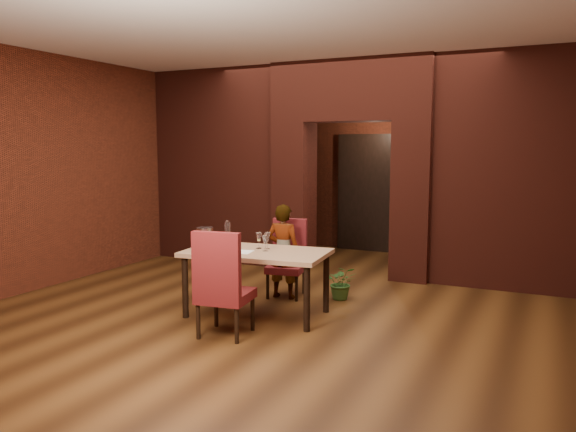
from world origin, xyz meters
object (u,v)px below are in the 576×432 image
object	(u,v)px
chair_near	(225,282)
wine_glass_a	(259,241)
water_bottle	(228,233)
person_seated	(283,251)
dining_table	(257,283)
potted_plant	(342,282)
wine_glass_b	(267,241)
wine_bucket	(205,238)
wine_glass_c	(265,243)
chair_far	(286,259)

from	to	relation	value
chair_near	wine_glass_a	xyz separation A→B (m)	(-0.08, 0.88, 0.29)
water_bottle	wine_glass_a	bearing A→B (deg)	-5.75
person_seated	wine_glass_a	xyz separation A→B (m)	(0.01, -0.67, 0.24)
dining_table	person_seated	distance (m)	0.83
person_seated	potted_plant	distance (m)	0.84
wine_glass_b	wine_bucket	distance (m)	0.73
person_seated	wine_glass_c	world-z (taller)	person_seated
potted_plant	chair_near	bearing A→B (deg)	-108.68
chair_near	potted_plant	xyz separation A→B (m)	(0.61, 1.79, -0.33)
wine_glass_a	wine_bucket	distance (m)	0.63
person_seated	wine_bucket	world-z (taller)	person_seated
dining_table	wine_glass_b	bearing A→B (deg)	60.73
dining_table	water_bottle	bearing A→B (deg)	154.43
dining_table	chair_near	size ratio (longest dim) A/B	1.45
wine_glass_b	wine_glass_c	world-z (taller)	wine_glass_b
person_seated	wine_glass_c	distance (m)	0.84
wine_glass_a	wine_glass_c	xyz separation A→B (m)	(0.15, -0.12, -0.00)
person_seated	wine_glass_c	bearing A→B (deg)	99.16
wine_glass_c	wine_glass_a	bearing A→B (deg)	140.44
wine_glass_c	potted_plant	distance (m)	1.33
wine_bucket	water_bottle	bearing A→B (deg)	66.38
wine_glass_a	chair_near	bearing A→B (deg)	-84.49
dining_table	wine_bucket	world-z (taller)	wine_bucket
wine_glass_c	water_bottle	distance (m)	0.63
wine_bucket	person_seated	bearing A→B (deg)	58.24
chair_far	wine_glass_c	bearing A→B (deg)	-89.69
dining_table	wine_glass_a	world-z (taller)	wine_glass_a
wine_glass_c	water_bottle	world-z (taller)	water_bottle
wine_glass_a	water_bottle	distance (m)	0.46
person_seated	wine_glass_a	bearing A→B (deg)	88.79
person_seated	wine_glass_c	xyz separation A→B (m)	(0.16, -0.79, 0.24)
potted_plant	wine_glass_a	bearing A→B (deg)	-126.99
wine_glass_a	wine_glass_c	size ratio (longest dim) A/B	1.03
chair_far	wine_bucket	size ratio (longest dim) A/B	4.09
water_bottle	potted_plant	distance (m)	1.59
person_seated	wine_glass_a	size ratio (longest dim) A/B	6.42
dining_table	wine_bucket	distance (m)	0.80
wine_glass_a	water_bottle	xyz separation A→B (m)	(-0.45, 0.05, 0.06)
chair_far	wine_glass_c	world-z (taller)	chair_far
chair_far	wine_glass_a	world-z (taller)	chair_far
chair_near	wine_glass_c	world-z (taller)	chair_near
dining_table	chair_near	world-z (taller)	chair_near
wine_glass_a	wine_bucket	xyz separation A→B (m)	(-0.58, -0.25, 0.03)
chair_near	wine_bucket	xyz separation A→B (m)	(-0.67, 0.63, 0.32)
person_seated	wine_bucket	size ratio (longest dim) A/B	4.97
wine_glass_a	chair_far	bearing A→B (deg)	90.44
wine_bucket	water_bottle	xyz separation A→B (m)	(0.13, 0.29, 0.03)
chair_near	wine_glass_c	bearing A→B (deg)	-102.25
water_bottle	person_seated	bearing A→B (deg)	54.82
wine_bucket	potted_plant	bearing A→B (deg)	42.51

